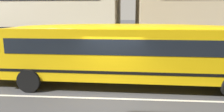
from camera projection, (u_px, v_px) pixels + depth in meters
ground_plane at (112, 99)px, 8.50m from camera, size 400.00×400.00×0.00m
sidewalk_far at (119, 62)px, 15.36m from camera, size 120.00×3.00×0.01m
lane_centreline at (112, 99)px, 8.50m from camera, size 110.00×0.16×0.01m
school_bus at (123, 50)px, 9.81m from camera, size 13.39×3.36×2.98m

